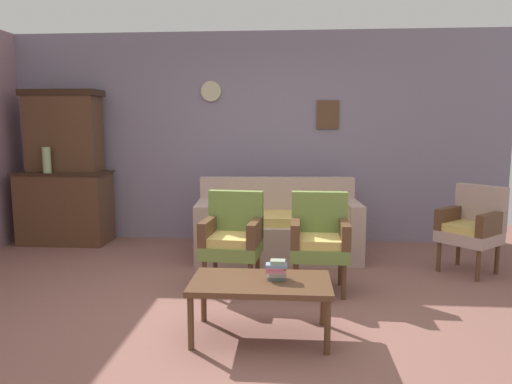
% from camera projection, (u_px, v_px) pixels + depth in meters
% --- Properties ---
extents(ground_plane, '(7.68, 7.68, 0.00)m').
position_uv_depth(ground_plane, '(235.00, 316.00, 3.82)').
color(ground_plane, '#84564C').
extents(wall_back_with_decor, '(6.40, 0.09, 2.70)m').
position_uv_depth(wall_back_with_decor, '(258.00, 138.00, 6.23)').
color(wall_back_with_decor, gray).
rests_on(wall_back_with_decor, ground).
extents(side_cabinet, '(1.16, 0.55, 0.93)m').
position_uv_depth(side_cabinet, '(65.00, 207.00, 6.16)').
color(side_cabinet, brown).
rests_on(side_cabinet, ground).
extents(cabinet_upper_hutch, '(0.99, 0.38, 1.03)m').
position_uv_depth(cabinet_upper_hutch, '(64.00, 130.00, 6.10)').
color(cabinet_upper_hutch, brown).
rests_on(cabinet_upper_hutch, side_cabinet).
extents(vase_on_cabinet, '(0.10, 0.10, 0.32)m').
position_uv_depth(vase_on_cabinet, '(47.00, 160.00, 5.89)').
color(vase_on_cabinet, '#9CB37C').
rests_on(vase_on_cabinet, side_cabinet).
extents(floral_couch, '(1.88, 0.92, 0.90)m').
position_uv_depth(floral_couch, '(278.00, 229.00, 5.51)').
color(floral_couch, tan).
rests_on(floral_couch, ground).
extents(armchair_row_middle, '(0.56, 0.54, 0.90)m').
position_uv_depth(armchair_row_middle, '(233.00, 236.00, 4.45)').
color(armchair_row_middle, olive).
rests_on(armchair_row_middle, ground).
extents(armchair_by_doorway, '(0.53, 0.50, 0.90)m').
position_uv_depth(armchair_by_doorway, '(319.00, 237.00, 4.38)').
color(armchair_by_doorway, olive).
rests_on(armchair_by_doorway, ground).
extents(wingback_chair_by_fireplace, '(0.71, 0.71, 0.90)m').
position_uv_depth(wingback_chair_by_fireplace, '(472.00, 225.00, 4.92)').
color(wingback_chair_by_fireplace, tan).
rests_on(wingback_chair_by_fireplace, ground).
extents(coffee_table, '(1.00, 0.56, 0.42)m').
position_uv_depth(coffee_table, '(261.00, 286.00, 3.41)').
color(coffee_table, brown).
rests_on(coffee_table, ground).
extents(book_stack_on_table, '(0.15, 0.11, 0.15)m').
position_uv_depth(book_stack_on_table, '(277.00, 270.00, 3.41)').
color(book_stack_on_table, slate).
rests_on(book_stack_on_table, coffee_table).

